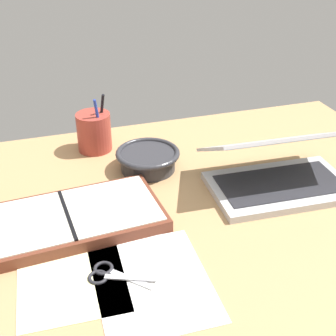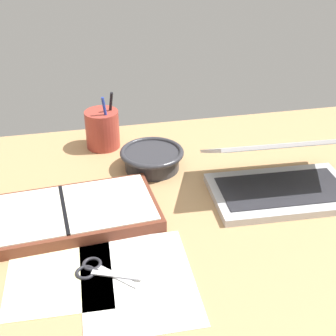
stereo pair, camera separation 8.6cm
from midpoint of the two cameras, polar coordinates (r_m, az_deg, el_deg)
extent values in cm
cube|color=tan|center=(106.21, -1.59, -6.37)|extent=(140.00, 100.00, 2.00)
cube|color=#B7B7BC|center=(116.38, 11.42, -2.30)|extent=(34.58, 21.80, 1.80)
cube|color=#232328|center=(115.84, 11.47, -1.87)|extent=(30.29, 15.94, 0.24)
cube|color=#B7B7BC|center=(115.75, 10.80, 3.20)|extent=(34.49, 19.78, 10.27)
cube|color=silver|center=(115.51, 10.87, 3.01)|extent=(31.71, 17.65, 8.89)
cylinder|color=#2D2D33|center=(122.40, -4.60, 0.78)|extent=(14.24, 14.24, 4.69)
torus|color=#2D2D33|center=(121.27, -4.65, 1.75)|extent=(16.75, 16.75, 1.34)
cylinder|color=#9E382D|center=(132.99, -10.84, 4.30)|extent=(9.50, 9.50, 10.78)
cylinder|color=black|center=(132.71, -10.01, 5.96)|extent=(2.34, 4.50, 15.37)
cylinder|color=#233899|center=(129.75, -10.27, 5.20)|extent=(2.43, 1.71, 15.02)
cube|color=brown|center=(105.25, -14.40, -6.25)|extent=(42.27, 23.96, 2.74)
cube|color=silver|center=(104.29, -19.88, -6.60)|extent=(20.36, 20.38, 0.30)
cube|color=silver|center=(105.41, -9.20, -4.53)|extent=(20.36, 20.38, 0.30)
cube|color=black|center=(104.30, -14.51, -5.51)|extent=(2.18, 19.06, 0.30)
cube|color=#B7B7BC|center=(90.19, -7.38, -13.23)|extent=(9.54, 4.75, 0.30)
cube|color=#B7B7BC|center=(90.39, -7.37, -13.37)|extent=(7.69, 7.85, 0.30)
torus|color=#232328|center=(91.70, -11.25, -13.02)|extent=(3.90, 3.90, 0.70)
torus|color=#232328|center=(93.34, -10.55, -12.01)|extent=(3.90, 3.90, 0.70)
cube|color=white|center=(89.75, -4.75, -13.77)|extent=(21.51, 26.74, 0.16)
cube|color=#F4EFB2|center=(93.15, -14.39, -12.85)|extent=(20.67, 23.82, 0.16)
camera|label=1|loc=(0.04, -92.23, -1.30)|focal=50.00mm
camera|label=2|loc=(0.04, 87.77, 1.30)|focal=50.00mm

